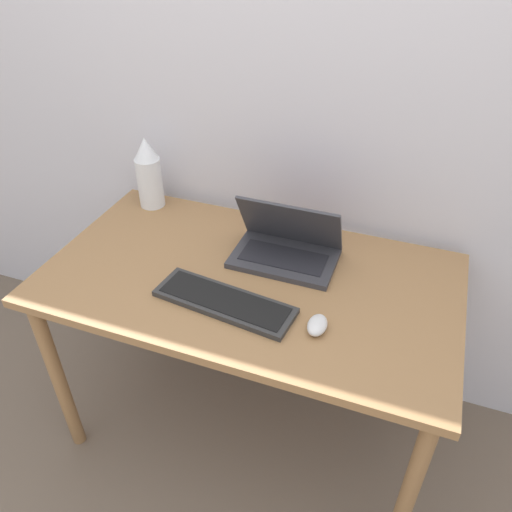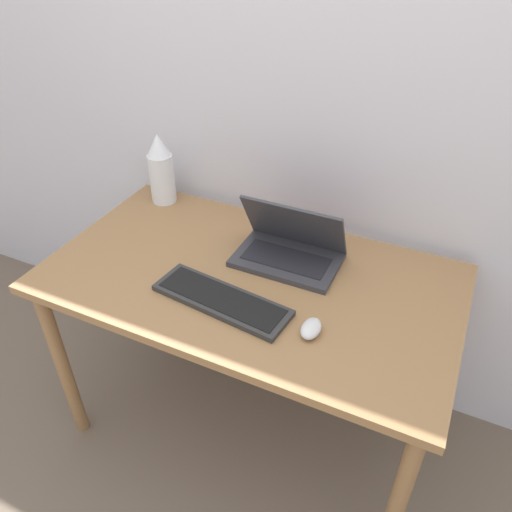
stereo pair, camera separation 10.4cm
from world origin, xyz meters
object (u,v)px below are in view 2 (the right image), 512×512
Objects in this scene: keyboard at (222,300)px; vase at (161,169)px; laptop at (290,247)px; mouse at (311,329)px.

keyboard is 0.69m from vase.
laptop reaches higher than keyboard.
vase is (-0.80, 0.46, 0.12)m from mouse.
laptop is 0.77× the size of keyboard.
laptop is 1.23× the size of vase.
vase is at bearing 165.67° from laptop.
mouse is at bearing -57.96° from laptop.
mouse is at bearing -1.59° from keyboard.
vase reaches higher than keyboard.
mouse reaches higher than keyboard.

